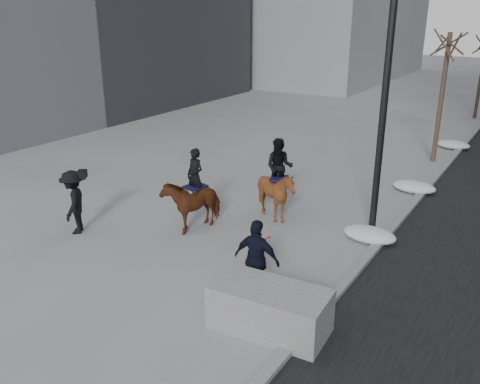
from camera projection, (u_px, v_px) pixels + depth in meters
The scene contains 10 objects.
ground at pixel (213, 265), 12.15m from camera, with size 120.00×120.00×0.00m, color gray.
curb at pixel (438, 174), 18.54m from camera, with size 0.25×90.00×0.12m, color gray.
planter at pixel (270, 309), 9.62m from camera, with size 2.21×1.10×0.88m, color #98979A.
tree_near at pixel (442, 92), 19.39m from camera, with size 1.20×1.20×5.49m, color #3B2D22, non-canonical shape.
mounted_left at pixel (193, 199), 14.03m from camera, with size 1.11×1.84×2.22m.
mounted_right at pixel (277, 188), 14.43m from camera, with size 1.65×1.75×2.39m.
feeder at pixel (257, 260), 10.56m from camera, with size 1.05×0.88×1.75m.
camera_crew at pixel (74, 202), 13.64m from camera, with size 1.19×1.30×1.75m.
lamppost at pixel (390, 43), 12.16m from camera, with size 0.25×0.80×9.09m.
snow_piles at pixel (408, 193), 16.32m from camera, with size 1.41×16.23×0.36m.
Camera 1 is at (6.33, -8.77, 5.84)m, focal length 38.00 mm.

